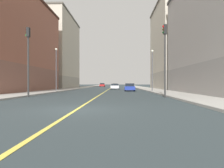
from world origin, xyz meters
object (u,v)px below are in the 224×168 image
traffic_light_right_near (28,53)px  car_orange (115,85)px  building_right_corner (9,42)px  car_blue (130,87)px  building_left_near (219,33)px  street_lamp_left_near (152,66)px  car_white (115,86)px  traffic_light_left_near (165,51)px  car_red (102,85)px  building_right_midblock (58,52)px  building_left_mid (175,47)px  street_lamp_right_near (56,65)px

traffic_light_right_near → car_orange: size_ratio=1.68×
building_right_corner → car_blue: building_right_corner is taller
traffic_light_right_near → building_left_near: bearing=17.3°
street_lamp_left_near → building_left_near: bearing=-41.5°
building_right_corner → car_white: building_right_corner is taller
building_right_corner → car_orange: 47.90m
traffic_light_left_near → building_right_corner: bearing=151.2°
car_red → car_white: car_red is taller
building_left_near → car_blue: (-10.61, 9.14, -6.94)m
car_orange → building_right_midblock: bearing=-127.9°
building_left_near → building_left_mid: bearing=90.0°
street_lamp_left_near → car_red: (-11.38, 43.58, -3.41)m
building_right_midblock → car_blue: building_right_midblock is taller
building_right_corner → building_left_near: bearing=-9.7°
building_left_mid → building_right_midblock: building_right_midblock is taller
traffic_light_right_near → street_lamp_left_near: (13.93, 12.95, -0.15)m
car_orange → building_left_mid: bearing=-65.3°
building_left_mid → traffic_light_right_near: bearing=-128.8°
building_left_mid → building_right_corner: building_left_mid is taller
building_right_corner → car_blue: size_ratio=5.65×
building_right_midblock → traffic_light_left_near: building_right_midblock is taller
building_right_midblock → traffic_light_right_near: bearing=-77.3°
building_left_mid → traffic_light_right_near: (-21.14, -26.30, -5.21)m
building_right_corner → traffic_light_right_near: size_ratio=3.65×
street_lamp_right_near → traffic_light_right_near: bearing=-85.2°
street_lamp_right_near → car_blue: size_ratio=1.54×
car_blue → traffic_light_left_near: bearing=-81.4°
traffic_light_left_near → car_blue: size_ratio=1.59×
building_right_corner → traffic_light_left_near: size_ratio=3.57×
car_white → building_right_midblock: bearing=147.2°
traffic_light_left_near → car_white: size_ratio=1.63×
building_right_midblock → traffic_light_left_near: 42.48m
building_left_mid → street_lamp_right_near: bearing=-146.8°
street_lamp_right_near → building_right_midblock: bearing=106.3°
street_lamp_right_near → car_blue: 12.67m
building_left_mid → car_white: bearing=-179.2°
building_left_near → street_lamp_right_near: size_ratio=2.89×
building_right_corner → street_lamp_right_near: 8.00m
building_left_near → traffic_light_right_near: 22.39m
building_left_near → building_right_corner: bearing=170.3°
car_white → traffic_light_right_near: bearing=-106.7°
street_lamp_left_near → street_lamp_right_near: (-14.92, -1.13, 0.09)m
building_left_mid → building_right_midblock: size_ratio=0.92×
building_right_midblock → car_red: bearing=61.8°
street_lamp_right_near → car_blue: bearing=18.7°
building_right_corner → street_lamp_right_near: building_right_corner is taller
traffic_light_right_near → building_right_midblock: bearing=102.7°
traffic_light_left_near → building_right_midblock: bearing=120.1°
building_left_near → street_lamp_right_near: bearing=166.7°
car_orange → car_blue: (3.20, -40.64, 0.02)m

